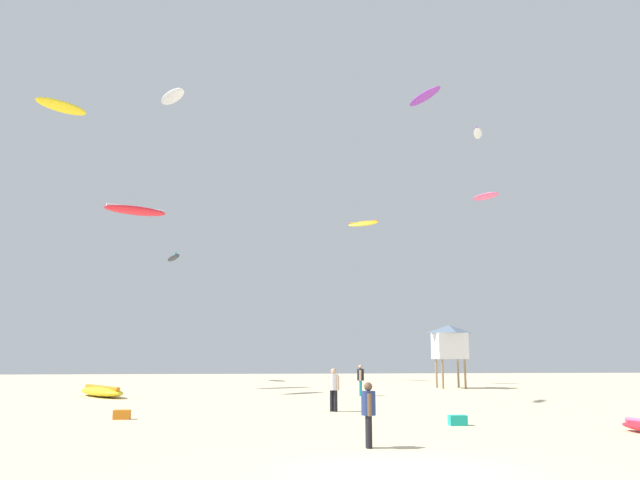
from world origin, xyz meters
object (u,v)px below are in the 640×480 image
gear_bag (122,415)px  kite_aloft_7 (424,97)px  person_midground (334,386)px  lifeguard_tower (449,341)px  cooler_box (458,420)px  kite_aloft_0 (478,133)px  person_foreground (368,409)px  kite_aloft_3 (174,258)px  person_left (361,378)px  kite_aloft_2 (61,107)px  kite_aloft_1 (135,210)px  kite_aloft_6 (172,97)px  kite_grounded_mid (102,391)px  kite_aloft_4 (363,223)px  kite_aloft_8 (486,196)px

gear_bag → kite_aloft_7: bearing=55.1°
person_midground → lifeguard_tower: (9.58, 16.14, 2.08)m
cooler_box → kite_aloft_0: (12.19, 30.78, 21.07)m
person_foreground → kite_aloft_3: kite_aloft_3 is taller
person_left → kite_aloft_2: size_ratio=0.56×
kite_aloft_1 → kite_aloft_6: kite_aloft_6 is taller
person_midground → kite_aloft_7: size_ratio=0.36×
lifeguard_tower → gear_bag: 25.44m
person_foreground → lifeguard_tower: size_ratio=0.38×
kite_aloft_3 → kite_aloft_6: bearing=-160.8°
person_foreground → gear_bag: bearing=-42.9°
kite_grounded_mid → cooler_box: kite_grounded_mid is taller
cooler_box → kite_aloft_6: (-14.72, 33.97, 24.82)m
person_left → kite_grounded_mid: person_left is taller
kite_aloft_4 → kite_aloft_8: kite_aloft_8 is taller
kite_aloft_6 → kite_aloft_1: bearing=-92.4°
person_foreground → kite_aloft_3: (-10.43, 38.77, 9.48)m
gear_bag → kite_aloft_1: (-4.06, 20.09, 11.82)m
gear_bag → kite_aloft_0: (23.31, 27.89, 21.07)m
kite_aloft_7 → kite_aloft_6: bearing=166.7°
kite_aloft_0 → kite_aloft_8: kite_aloft_0 is taller
person_foreground → kite_aloft_1: bearing=-65.3°
kite_aloft_8 → gear_bag: bearing=-135.3°
cooler_box → kite_aloft_8: bearing=67.1°
lifeguard_tower → kite_aloft_1: bearing=175.6°
cooler_box → kite_aloft_0: size_ratio=0.20×
kite_aloft_8 → person_left: bearing=-139.1°
person_left → kite_aloft_0: (13.13, 16.48, 20.26)m
kite_aloft_3 → kite_aloft_7: (21.07, -5.36, 13.24)m
kite_grounded_mid → gear_bag: bearing=-73.1°
person_left → kite_aloft_2: kite_aloft_2 is taller
person_left → kite_aloft_2: 24.19m
kite_grounded_mid → kite_aloft_8: size_ratio=1.98×
person_left → kite_aloft_4: 17.82m
lifeguard_tower → cooler_box: lifeguard_tower is taller
kite_aloft_3 → kite_aloft_7: 25.45m
lifeguard_tower → kite_aloft_6: (-20.88, 12.65, 21.92)m
person_midground → kite_aloft_4: (4.90, 22.59, 11.38)m
person_left → kite_aloft_6: 33.96m
person_left → kite_grounded_mid: bearing=-171.3°
lifeguard_tower → kite_aloft_7: bearing=83.6°
kite_aloft_1 → kite_aloft_4: bearing=16.1°
kite_aloft_0 → kite_aloft_8: 10.43m
lifeguard_tower → kite_aloft_4: kite_aloft_4 is taller
person_left → kite_aloft_7: size_ratio=0.36×
person_foreground → kite_aloft_6: size_ratio=0.39×
gear_bag → kite_aloft_6: kite_aloft_6 is taller
person_midground → kite_aloft_6: bearing=-113.5°
kite_aloft_1 → kite_aloft_6: 17.03m
lifeguard_tower → kite_aloft_4: (-4.68, 6.45, 9.30)m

